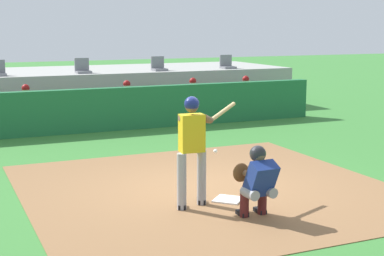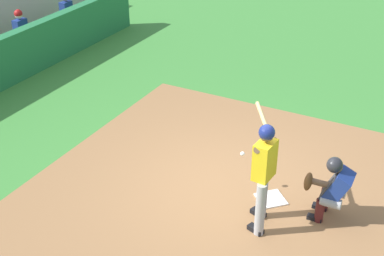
% 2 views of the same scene
% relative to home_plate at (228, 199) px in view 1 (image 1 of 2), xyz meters
% --- Properties ---
extents(ground_plane, '(80.00, 80.00, 0.00)m').
position_rel_home_plate_xyz_m(ground_plane, '(0.00, 0.80, -0.02)').
color(ground_plane, '#387A33').
extents(dirt_infield, '(6.40, 6.40, 0.01)m').
position_rel_home_plate_xyz_m(dirt_infield, '(0.00, 0.80, -0.02)').
color(dirt_infield, olive).
rests_on(dirt_infield, ground).
extents(home_plate, '(0.62, 0.62, 0.02)m').
position_rel_home_plate_xyz_m(home_plate, '(0.00, 0.00, 0.00)').
color(home_plate, white).
rests_on(home_plate, dirt_infield).
extents(batter_at_plate, '(1.34, 0.73, 1.80)m').
position_rel_home_plate_xyz_m(batter_at_plate, '(-0.67, -0.06, 1.01)').
color(batter_at_plate, '#99999E').
rests_on(batter_at_plate, ground).
extents(catcher_crouched, '(0.49, 1.89, 1.13)m').
position_rel_home_plate_xyz_m(catcher_crouched, '(-0.01, -0.95, 0.58)').
color(catcher_crouched, gray).
rests_on(catcher_crouched, ground).
extents(dugout_wall, '(13.00, 0.30, 1.20)m').
position_rel_home_plate_xyz_m(dugout_wall, '(0.00, 7.30, 0.58)').
color(dugout_wall, '#1E6638').
rests_on(dugout_wall, ground).
extents(dugout_bench, '(11.80, 0.44, 0.45)m').
position_rel_home_plate_xyz_m(dugout_bench, '(0.00, 8.30, 0.20)').
color(dugout_bench, olive).
rests_on(dugout_bench, ground).
extents(dugout_player_0, '(0.49, 0.70, 1.30)m').
position_rel_home_plate_xyz_m(dugout_player_0, '(-2.07, 8.14, 0.65)').
color(dugout_player_0, '#939399').
rests_on(dugout_player_0, ground).
extents(dugout_player_1, '(0.49, 0.70, 1.30)m').
position_rel_home_plate_xyz_m(dugout_player_1, '(0.86, 8.14, 0.65)').
color(dugout_player_1, '#939399').
rests_on(dugout_player_1, ground).
extents(dugout_player_2, '(0.49, 0.70, 1.30)m').
position_rel_home_plate_xyz_m(dugout_player_2, '(3.02, 8.14, 0.65)').
color(dugout_player_2, '#939399').
rests_on(dugout_player_2, ground).
extents(dugout_player_3, '(0.49, 0.70, 1.30)m').
position_rel_home_plate_xyz_m(dugout_player_3, '(4.90, 8.14, 0.65)').
color(dugout_player_3, '#939399').
rests_on(dugout_player_3, ground).
extents(stands_platform, '(15.00, 4.40, 1.40)m').
position_rel_home_plate_xyz_m(stands_platform, '(0.00, 11.70, 0.68)').
color(stands_platform, '#9E9E99').
rests_on(stands_platform, ground).
extents(stadium_seat_2, '(0.46, 0.46, 0.48)m').
position_rel_home_plate_xyz_m(stadium_seat_2, '(0.00, 10.18, 1.51)').
color(stadium_seat_2, slate).
rests_on(stadium_seat_2, stands_platform).
extents(stadium_seat_3, '(0.46, 0.46, 0.48)m').
position_rel_home_plate_xyz_m(stadium_seat_3, '(2.60, 10.18, 1.51)').
color(stadium_seat_3, slate).
rests_on(stadium_seat_3, stands_platform).
extents(stadium_seat_4, '(0.46, 0.46, 0.48)m').
position_rel_home_plate_xyz_m(stadium_seat_4, '(5.20, 10.18, 1.51)').
color(stadium_seat_4, slate).
rests_on(stadium_seat_4, stands_platform).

